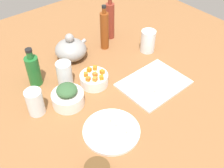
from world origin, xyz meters
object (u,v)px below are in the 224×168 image
(bowl_greens, at_px, (68,99))
(drinking_glass_1, at_px, (65,74))
(bowl_carrots, at_px, (94,79))
(bottle_0, at_px, (104,30))
(teapot, at_px, (71,49))
(bottle_1, at_px, (110,20))
(bottle_2, at_px, (33,70))
(drinking_glass_0, at_px, (148,41))
(plate_tofu, at_px, (111,131))
(drinking_glass_2, at_px, (35,102))
(cutting_board, at_px, (154,84))

(bowl_greens, bearing_deg, drinking_glass_1, 63.41)
(bowl_carrots, distance_m, bottle_0, 0.31)
(teapot, xyz_separation_m, bottle_0, (0.19, -0.03, 0.05))
(bottle_1, distance_m, drinking_glass_1, 0.45)
(bottle_2, relative_size, drinking_glass_0, 1.60)
(plate_tofu, relative_size, drinking_glass_1, 1.87)
(bottle_1, bearing_deg, drinking_glass_1, -155.75)
(bowl_greens, bearing_deg, bottle_0, 32.07)
(plate_tofu, xyz_separation_m, drinking_glass_2, (-0.17, 0.27, 0.05))
(cutting_board, distance_m, drinking_glass_2, 0.53)
(cutting_board, xyz_separation_m, bottle_0, (0.01, 0.38, 0.10))
(bowl_greens, bearing_deg, bottle_2, 102.27)
(teapot, bearing_deg, plate_tofu, -105.66)
(bottle_2, bearing_deg, drinking_glass_1, -41.50)
(cutting_board, relative_size, bottle_2, 1.57)
(drinking_glass_0, bearing_deg, teapot, 150.86)
(bowl_carrots, distance_m, drinking_glass_0, 0.38)
(drinking_glass_0, bearing_deg, drinking_glass_1, 174.84)
(bottle_2, bearing_deg, teapot, 14.71)
(bottle_2, bearing_deg, bottle_1, 10.30)
(teapot, bearing_deg, bottle_1, 6.53)
(plate_tofu, distance_m, bowl_carrots, 0.29)
(plate_tofu, bearing_deg, bottle_1, 51.72)
(bottle_0, bearing_deg, teapot, 171.02)
(drinking_glass_2, bearing_deg, drinking_glass_0, 2.68)
(plate_tofu, xyz_separation_m, bowl_greens, (-0.05, 0.23, 0.02))
(drinking_glass_1, bearing_deg, cutting_board, -39.67)
(bowl_carrots, bearing_deg, drinking_glass_1, 141.12)
(cutting_board, distance_m, bottle_2, 0.54)
(cutting_board, xyz_separation_m, teapot, (-0.18, 0.41, 0.05))
(drinking_glass_0, xyz_separation_m, drinking_glass_1, (-0.48, 0.04, 0.00))
(cutting_board, bearing_deg, bottle_2, 139.87)
(cutting_board, height_order, drinking_glass_2, drinking_glass_2)
(drinking_glass_1, bearing_deg, drinking_glass_0, -5.16)
(drinking_glass_0, relative_size, drinking_glass_1, 1.00)
(plate_tofu, xyz_separation_m, bottle_0, (0.33, 0.47, 0.10))
(cutting_board, relative_size, bowl_carrots, 2.30)
(bowl_greens, distance_m, bottle_0, 0.45)
(teapot, xyz_separation_m, drinking_glass_2, (-0.31, -0.23, 0.00))
(cutting_board, distance_m, bottle_0, 0.39)
(drinking_glass_2, bearing_deg, plate_tofu, -57.78)
(plate_tofu, relative_size, bottle_2, 1.17)
(bottle_1, relative_size, drinking_glass_1, 2.11)
(bottle_2, bearing_deg, drinking_glass_0, -13.00)
(bowl_greens, xyz_separation_m, bottle_1, (0.46, 0.30, 0.08))
(bowl_carrots, height_order, bottle_1, bottle_1)
(bowl_carrots, xyz_separation_m, drinking_glass_1, (-0.10, 0.08, 0.03))
(teapot, bearing_deg, drinking_glass_0, -29.14)
(plate_tofu, distance_m, drinking_glass_0, 0.58)
(cutting_board, distance_m, bowl_greens, 0.39)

